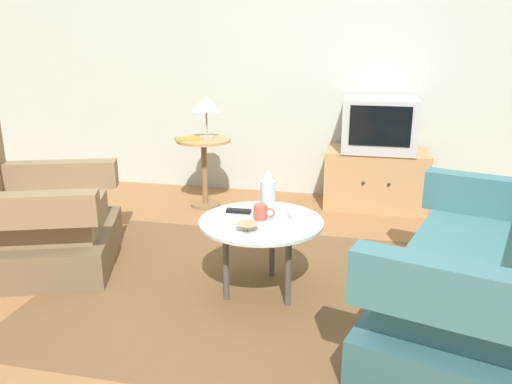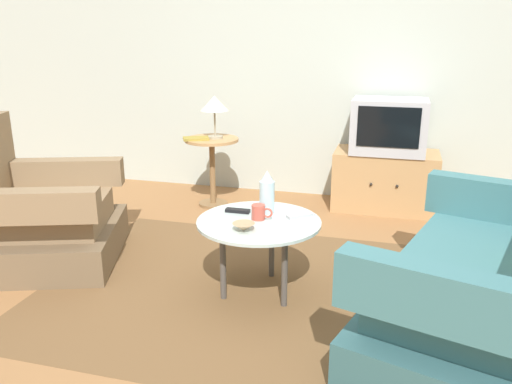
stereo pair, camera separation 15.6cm
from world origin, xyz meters
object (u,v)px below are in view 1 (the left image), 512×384
at_px(tv_remote_dark, 239,211).
at_px(tv_remote_silver, 302,215).
at_px(coffee_table, 261,228).
at_px(tv_stand, 376,179).
at_px(armchair, 29,221).
at_px(vase, 268,193).
at_px(bowl, 247,227).
at_px(table_lamp, 206,105).
at_px(book, 188,139).
at_px(couch, 501,283).
at_px(mug, 261,212).
at_px(television, 380,125).
at_px(side_table, 204,158).

distance_m(tv_remote_dark, tv_remote_silver, 0.39).
height_order(coffee_table, tv_stand, tv_stand).
xyz_separation_m(armchair, vase, (1.59, 0.10, 0.27)).
xyz_separation_m(coffee_table, tv_remote_silver, (0.22, 0.12, 0.05)).
bearing_deg(bowl, tv_remote_silver, 48.34).
bearing_deg(tv_remote_silver, table_lamp, 88.35).
height_order(coffee_table, book, book).
relative_size(couch, book, 6.93).
height_order(armchair, vase, armchair).
distance_m(tv_stand, mug, 1.91).
height_order(armchair, table_lamp, table_lamp).
distance_m(mug, bowl, 0.20).
xyz_separation_m(television, vase, (-0.66, -1.62, -0.16)).
bearing_deg(tv_stand, armchair, -142.32).
bearing_deg(armchair, tv_remote_silver, 73.05).
height_order(armchair, bowl, armchair).
bearing_deg(armchair, mug, 69.77).
relative_size(coffee_table, side_table, 1.18).
relative_size(couch, vase, 6.74).
relative_size(side_table, book, 2.41).
relative_size(coffee_table, television, 1.18).
xyz_separation_m(tv_stand, book, (-1.61, -0.39, 0.37)).
bearing_deg(mug, tv_remote_silver, 23.46).
bearing_deg(book, television, -12.94).
distance_m(table_lamp, mug, 1.73).
relative_size(coffee_table, tv_remote_silver, 4.43).
xyz_separation_m(couch, mug, (-1.28, 0.24, 0.20)).
distance_m(couch, bowl, 1.33).
relative_size(armchair, book, 4.61).
bearing_deg(mug, bowl, -100.70).
bearing_deg(side_table, tv_remote_dark, -64.34).
xyz_separation_m(television, table_lamp, (-1.47, -0.27, 0.16)).
bearing_deg(tv_remote_dark, coffee_table, -34.00).
bearing_deg(tv_stand, table_lamp, -168.92).
distance_m(side_table, tv_remote_silver, 1.72).
xyz_separation_m(mug, book, (-0.93, 1.37, 0.12)).
distance_m(tv_stand, television, 0.49).
distance_m(coffee_table, tv_remote_silver, 0.26).
bearing_deg(table_lamp, vase, -59.14).
bearing_deg(armchair, tv_remote_dark, 73.09).
relative_size(table_lamp, tv_remote_silver, 2.25).
relative_size(tv_remote_dark, tv_remote_silver, 0.91).
relative_size(tv_stand, bowl, 7.00).
relative_size(armchair, tv_remote_silver, 7.15).
xyz_separation_m(table_lamp, mug, (0.79, -1.48, -0.41)).
height_order(couch, tv_stand, couch).
bearing_deg(side_table, mug, -60.77).
relative_size(couch, coffee_table, 2.43).
distance_m(armchair, coffee_table, 1.59).
distance_m(tv_stand, table_lamp, 1.63).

